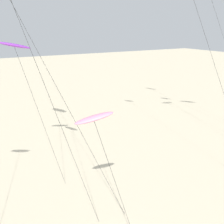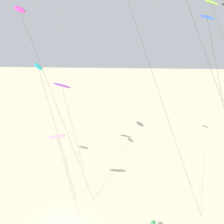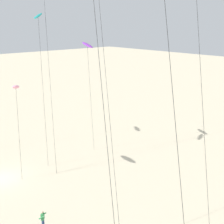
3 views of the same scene
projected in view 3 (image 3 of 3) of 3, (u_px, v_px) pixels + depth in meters
The scene contains 5 objects.
ground_plane at pixel (2, 179), 32.30m from camera, with size 260.00×260.00×0.00m, color beige.
kite_purple at pixel (87, 46), 39.37m from camera, with size 4.75×2.39×13.82m.
kite_teal at pixel (38, 19), 35.47m from camera, with size 5.76×3.68×17.41m.
kite_pink at pixel (16, 87), 32.06m from camera, with size 3.87×2.23×10.06m.
kite_flyer_nearest at pixel (43, 219), 24.25m from camera, with size 0.73×0.73×1.67m.
Camera 3 is at (29.48, -10.28, 16.24)m, focal length 47.94 mm.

